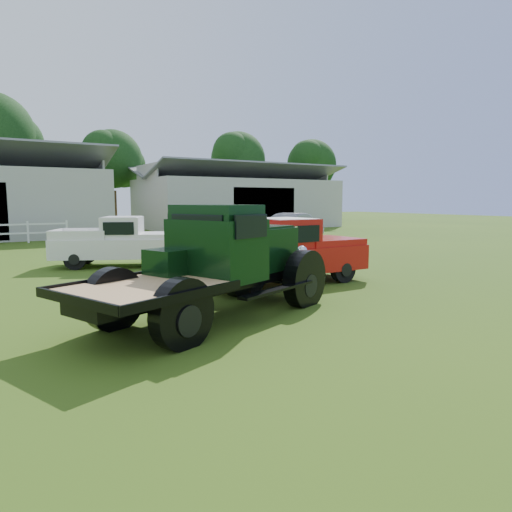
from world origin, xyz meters
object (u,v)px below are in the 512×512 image
white_pickup (121,242)px  misc_car_blue (243,228)px  red_pickup (281,251)px  misc_car_grey (296,226)px  vintage_flatbed (213,262)px

white_pickup → misc_car_blue: misc_car_blue is taller
red_pickup → misc_car_grey: 14.82m
misc_car_grey → misc_car_blue: bearing=82.8°
vintage_flatbed → white_pickup: (0.34, 8.20, -0.27)m
red_pickup → misc_car_grey: (9.09, 11.70, -0.15)m
red_pickup → vintage_flatbed: bearing=-144.1°
red_pickup → white_pickup: red_pickup is taller
red_pickup → white_pickup: bearing=116.6°
vintage_flatbed → red_pickup: 4.07m
vintage_flatbed → red_pickup: size_ratio=1.12×
vintage_flatbed → white_pickup: size_ratio=1.21×
vintage_flatbed → misc_car_grey: bearing=27.4°
vintage_flatbed → misc_car_blue: 14.74m
misc_car_blue → misc_car_grey: misc_car_blue is taller
vintage_flatbed → misc_car_blue: bearing=36.6°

